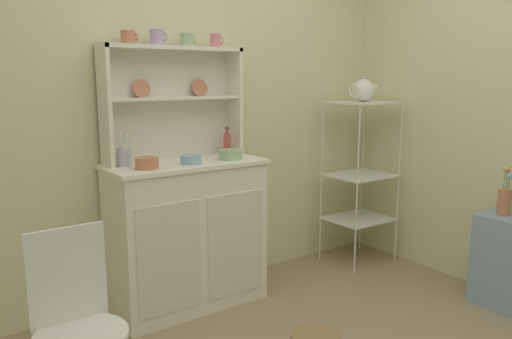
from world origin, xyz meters
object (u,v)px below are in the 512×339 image
at_px(bakers_rack, 360,165).
at_px(utensil_jar, 124,156).
at_px(porcelain_teapot, 363,90).
at_px(hutch_cabinet, 187,233).
at_px(hutch_shelf_unit, 171,94).
at_px(cup_terracotta_0, 128,37).
at_px(flower_vase, 505,199).
at_px(wire_chair, 75,314).
at_px(jam_bottle, 227,144).
at_px(bowl_mixing_large, 147,163).

height_order(bakers_rack, utensil_jar, bakers_rack).
bearing_deg(porcelain_teapot, hutch_cabinet, 176.96).
height_order(hutch_shelf_unit, cup_terracotta_0, cup_terracotta_0).
relative_size(hutch_cabinet, flower_vase, 3.11).
relative_size(utensil_jar, flower_vase, 0.76).
height_order(bakers_rack, cup_terracotta_0, cup_terracotta_0).
bearing_deg(porcelain_teapot, flower_vase, -80.88).
relative_size(wire_chair, utensil_jar, 3.63).
height_order(hutch_shelf_unit, bakers_rack, hutch_shelf_unit).
bearing_deg(utensil_jar, wire_chair, -122.32).
distance_m(wire_chair, cup_terracotta_0, 1.59).
distance_m(wire_chair, jam_bottle, 1.62).
xyz_separation_m(bowl_mixing_large, utensil_jar, (-0.07, 0.15, 0.03)).
bearing_deg(bowl_mixing_large, cup_terracotta_0, 89.85).
bearing_deg(cup_terracotta_0, porcelain_teapot, -6.57).
relative_size(bakers_rack, flower_vase, 4.03).
distance_m(porcelain_teapot, flower_vase, 1.24).
distance_m(jam_bottle, flower_vase, 1.78).
height_order(hutch_cabinet, flower_vase, hutch_cabinet).
xyz_separation_m(hutch_cabinet, hutch_shelf_unit, (-0.00, 0.16, 0.85)).
xyz_separation_m(hutch_shelf_unit, porcelain_teapot, (1.45, -0.24, 0.01)).
xyz_separation_m(wire_chair, cup_terracotta_0, (0.63, 0.92, 1.13)).
xyz_separation_m(cup_terracotta_0, jam_bottle, (0.63, -0.04, -0.65)).
relative_size(hutch_cabinet, bakers_rack, 0.77).
relative_size(hutch_shelf_unit, jam_bottle, 4.81).
relative_size(cup_terracotta_0, jam_bottle, 0.50).
xyz_separation_m(bakers_rack, bowl_mixing_large, (-1.73, 0.00, 0.18)).
bearing_deg(hutch_cabinet, cup_terracotta_0, 156.35).
bearing_deg(utensil_jar, bowl_mixing_large, -63.71).
height_order(wire_chair, bowl_mixing_large, bowl_mixing_large).
bearing_deg(hutch_cabinet, hutch_shelf_unit, 90.00).
bearing_deg(bowl_mixing_large, hutch_cabinet, 14.68).
xyz_separation_m(hutch_cabinet, porcelain_teapot, (1.45, -0.08, 0.86)).
xyz_separation_m(hutch_shelf_unit, bakers_rack, (1.45, -0.24, -0.55)).
relative_size(bakers_rack, wire_chair, 1.47).
bearing_deg(porcelain_teapot, wire_chair, -162.99).
bearing_deg(porcelain_teapot, hutch_shelf_unit, 170.62).
distance_m(cup_terracotta_0, bowl_mixing_large, 0.72).
relative_size(hutch_shelf_unit, porcelain_teapot, 3.47).
relative_size(wire_chair, porcelain_teapot, 3.30).
xyz_separation_m(jam_bottle, flower_vase, (1.27, -1.21, -0.31)).
relative_size(wire_chair, jam_bottle, 4.57).
xyz_separation_m(cup_terracotta_0, porcelain_teapot, (1.73, -0.20, -0.32)).
height_order(bowl_mixing_large, porcelain_teapot, porcelain_teapot).
height_order(utensil_jar, porcelain_teapot, porcelain_teapot).
relative_size(hutch_cabinet, utensil_jar, 4.11).
distance_m(hutch_shelf_unit, wire_chair, 1.55).
distance_m(hutch_shelf_unit, jam_bottle, 0.49).
xyz_separation_m(cup_terracotta_0, utensil_jar, (-0.08, -0.04, -0.67)).
bearing_deg(jam_bottle, hutch_cabinet, -166.31).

